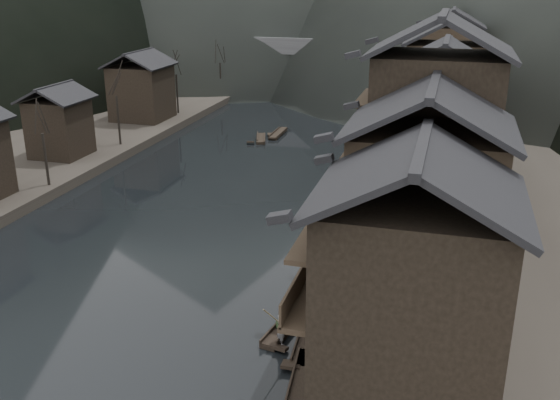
% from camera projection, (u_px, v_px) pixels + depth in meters
% --- Properties ---
extents(water, '(300.00, 300.00, 0.00)m').
position_uv_depth(water, '(128.00, 298.00, 38.37)').
color(water, black).
rests_on(water, ground).
extents(left_bank, '(40.00, 200.00, 1.20)m').
position_uv_depth(left_bank, '(38.00, 118.00, 83.21)').
color(left_bank, '#2D2823').
rests_on(left_bank, ground).
extents(stilt_houses, '(9.00, 67.60, 17.05)m').
position_uv_depth(stilt_houses, '(440.00, 109.00, 48.14)').
color(stilt_houses, black).
rests_on(stilt_houses, ground).
extents(left_houses, '(8.10, 53.20, 8.73)m').
position_uv_depth(left_houses, '(33.00, 119.00, 59.81)').
color(left_houses, black).
rests_on(left_houses, left_bank).
extents(bare_trees, '(3.95, 74.03, 7.90)m').
position_uv_depth(bare_trees, '(88.00, 102.00, 62.23)').
color(bare_trees, black).
rests_on(bare_trees, left_bank).
extents(moored_sampans, '(3.16, 62.11, 0.47)m').
position_uv_depth(moored_sampans, '(371.00, 204.00, 53.51)').
color(moored_sampans, black).
rests_on(moored_sampans, water).
extents(midriver_boats, '(5.64, 37.35, 0.44)m').
position_uv_depth(midriver_boats, '(302.00, 115.00, 87.05)').
color(midriver_boats, black).
rests_on(midriver_boats, water).
extents(stone_bridge, '(40.00, 6.00, 9.00)m').
position_uv_depth(stone_bridge, '(341.00, 62.00, 101.73)').
color(stone_bridge, '#4C4C4F').
rests_on(stone_bridge, ground).
extents(hero_sampan, '(1.64, 4.52, 0.43)m').
position_uv_depth(hero_sampan, '(284.00, 328.00, 34.74)').
color(hero_sampan, black).
rests_on(hero_sampan, water).
extents(cargo_heap, '(0.98, 1.28, 0.59)m').
position_uv_depth(cargo_heap, '(284.00, 318.00, 34.75)').
color(cargo_heap, black).
rests_on(cargo_heap, hero_sampan).
extents(boatman, '(0.78, 0.77, 1.81)m').
position_uv_depth(boatman, '(281.00, 326.00, 32.89)').
color(boatman, slate).
rests_on(boatman, hero_sampan).
extents(bamboo_pole, '(1.77, 2.11, 2.97)m').
position_uv_depth(bamboo_pole, '(285.00, 286.00, 32.02)').
color(bamboo_pole, '#8C7A51').
rests_on(bamboo_pole, boatman).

